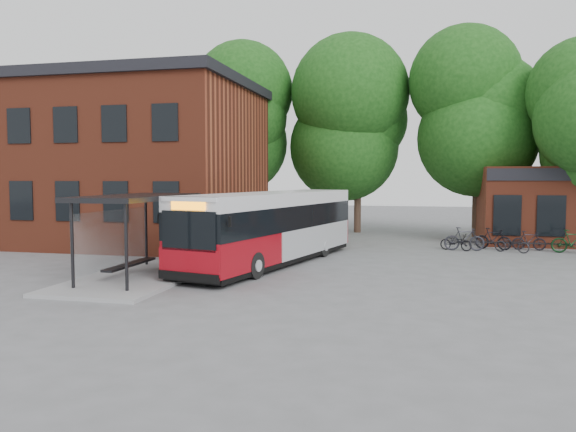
% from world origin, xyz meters
% --- Properties ---
extents(ground, '(100.00, 100.00, 0.00)m').
position_xyz_m(ground, '(0.00, 0.00, 0.00)').
color(ground, '#5E5E61').
extents(station_building, '(18.40, 10.40, 8.50)m').
position_xyz_m(station_building, '(-13.00, 9.00, 4.25)').
color(station_building, maroon).
rests_on(station_building, ground).
extents(bus_shelter, '(3.60, 7.00, 2.90)m').
position_xyz_m(bus_shelter, '(-4.50, -1.00, 1.45)').
color(bus_shelter, black).
rests_on(bus_shelter, ground).
extents(bike_rail, '(5.20, 0.10, 0.38)m').
position_xyz_m(bike_rail, '(9.28, 10.00, 0.19)').
color(bike_rail, black).
rests_on(bike_rail, ground).
extents(tree_0, '(7.92, 7.92, 11.00)m').
position_xyz_m(tree_0, '(-6.00, 16.00, 5.50)').
color(tree_0, '#154412').
rests_on(tree_0, ground).
extents(tree_1, '(7.92, 7.92, 10.40)m').
position_xyz_m(tree_1, '(1.00, 17.00, 5.20)').
color(tree_1, '#154412').
rests_on(tree_1, ground).
extents(tree_2, '(7.92, 7.92, 11.00)m').
position_xyz_m(tree_2, '(8.00, 16.00, 5.50)').
color(tree_2, '#154412').
rests_on(tree_2, ground).
extents(city_bus, '(4.89, 11.53, 2.86)m').
position_xyz_m(city_bus, '(-0.92, 3.36, 1.43)').
color(city_bus, '#9B0914').
rests_on(city_bus, ground).
extents(bicycle_0, '(1.62, 1.12, 0.81)m').
position_xyz_m(bicycle_0, '(6.51, 9.30, 0.40)').
color(bicycle_0, black).
rests_on(bicycle_0, ground).
extents(bicycle_1, '(1.85, 0.54, 1.11)m').
position_xyz_m(bicycle_1, '(6.89, 9.31, 0.55)').
color(bicycle_1, '#2C2B34').
rests_on(bicycle_1, ground).
extents(bicycle_3, '(1.76, 1.09, 1.03)m').
position_xyz_m(bicycle_3, '(8.26, 10.04, 0.51)').
color(bicycle_3, black).
rests_on(bicycle_3, ground).
extents(bicycle_4, '(1.63, 1.09, 0.81)m').
position_xyz_m(bicycle_4, '(8.98, 9.12, 0.40)').
color(bicycle_4, '#222328').
rests_on(bicycle_4, ground).
extents(bicycle_5, '(1.54, 0.50, 0.92)m').
position_xyz_m(bicycle_5, '(9.89, 10.18, 0.46)').
color(bicycle_5, black).
rests_on(bicycle_5, ground).
extents(bicycle_7, '(1.87, 0.80, 1.09)m').
position_xyz_m(bicycle_7, '(11.62, 9.41, 0.54)').
color(bicycle_7, black).
rests_on(bicycle_7, ground).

